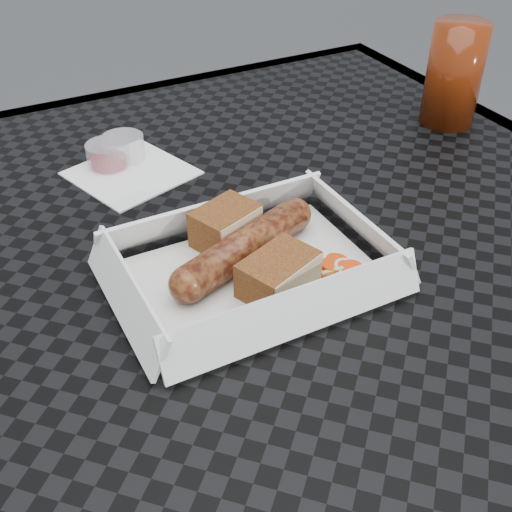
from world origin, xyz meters
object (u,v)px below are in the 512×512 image
Objects in this scene: patio_table at (267,271)px; bratwurst at (245,247)px; food_tray at (251,274)px; drink_glass at (454,74)px.

patio_table is 0.13m from bratwurst.
bratwurst is at bearing -132.44° from patio_table.
bratwurst is (-0.06, -0.07, 0.10)m from patio_table.
food_tray is (-0.06, -0.08, 0.08)m from patio_table.
bratwurst is (0.00, 0.02, 0.02)m from food_tray.
drink_glass is at bearing 24.32° from food_tray.
food_tray is at bearing -99.58° from bratwurst.
food_tray is at bearing -155.68° from drink_glass.
drink_glass reaches higher than bratwurst.
drink_glass is (0.38, 0.15, 0.04)m from bratwurst.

